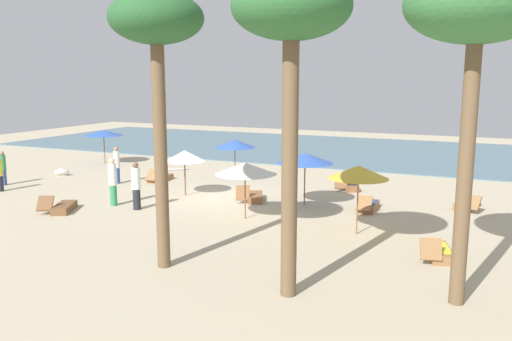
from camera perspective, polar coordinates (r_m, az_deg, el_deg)
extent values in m
plane|color=#BCAD8E|center=(22.73, -5.20, -2.93)|extent=(60.00, 60.00, 0.00)
cube|color=slate|center=(38.21, 7.43, 2.38)|extent=(48.00, 16.00, 0.06)
cylinder|color=brown|center=(17.41, 11.09, -3.30)|extent=(0.05, 0.05, 2.26)
cone|color=gold|center=(17.22, 11.20, -0.16)|extent=(1.97, 1.97, 0.43)
cylinder|color=brown|center=(32.61, -16.33, 2.46)|extent=(0.06, 0.06, 2.00)
cone|color=#3359B2|center=(32.52, -16.41, 3.99)|extent=(2.26, 2.26, 0.34)
cylinder|color=brown|center=(23.01, -7.81, -0.34)|extent=(0.06, 0.06, 1.95)
cone|color=white|center=(22.88, -7.86, 1.60)|extent=(1.77, 1.77, 0.48)
cylinder|color=brown|center=(21.10, 5.37, -1.05)|extent=(0.06, 0.06, 2.08)
cone|color=#3359B2|center=(20.95, 5.41, 1.34)|extent=(2.27, 2.27, 0.40)
cylinder|color=brown|center=(26.31, -2.33, 1.13)|extent=(0.05, 0.05, 2.02)
cone|color=#3359B2|center=(26.19, -2.34, 2.98)|extent=(2.06, 2.06, 0.41)
cylinder|color=brown|center=(19.00, -1.20, -2.31)|extent=(0.05, 0.05, 2.05)
cone|color=silver|center=(18.84, -1.21, 0.23)|extent=(2.21, 2.21, 0.43)
cube|color=olive|center=(20.93, 12.26, -3.87)|extent=(0.64, 1.51, 0.28)
cube|color=olive|center=(20.20, 11.82, -3.54)|extent=(0.58, 0.50, 0.53)
cube|color=#2D4C8C|center=(20.89, 12.27, -3.45)|extent=(0.54, 1.06, 0.03)
cube|color=olive|center=(22.27, 22.16, -3.55)|extent=(1.00, 1.61, 0.28)
cube|color=olive|center=(21.55, 22.66, -3.27)|extent=(0.69, 0.63, 0.52)
cube|color=brown|center=(21.58, -20.32, -3.85)|extent=(1.22, 1.61, 0.28)
cube|color=brown|center=(21.32, -22.15, -3.36)|extent=(0.73, 0.69, 0.53)
cube|color=brown|center=(24.61, 10.29, -1.71)|extent=(1.13, 1.62, 0.28)
cube|color=brown|center=(24.00, 9.31, -1.24)|extent=(0.66, 0.54, 0.61)
cube|color=#26262D|center=(24.58, 10.30, -1.36)|extent=(0.87, 1.17, 0.03)
cube|color=olive|center=(26.59, -10.48, -0.84)|extent=(0.64, 1.52, 0.28)
cube|color=olive|center=(25.97, -11.34, -0.50)|extent=(0.58, 0.50, 0.53)
cube|color=olive|center=(16.07, 19.49, -8.51)|extent=(0.96, 1.60, 0.28)
cube|color=olive|center=(15.35, 18.66, -8.19)|extent=(0.66, 0.56, 0.57)
cube|color=yellow|center=(16.02, 19.52, -7.98)|extent=(0.76, 1.15, 0.03)
cube|color=brown|center=(21.98, -0.09, -2.96)|extent=(1.14, 1.62, 0.28)
cube|color=brown|center=(21.46, -1.46, -2.47)|extent=(0.68, 0.58, 0.59)
cylinder|color=#2D4C8C|center=(26.36, -15.00, -0.55)|extent=(0.31, 0.31, 0.79)
cylinder|color=white|center=(26.23, -15.08, 1.18)|extent=(0.37, 0.37, 0.82)
sphere|color=#A37556|center=(26.16, -15.13, 2.29)|extent=(0.22, 0.22, 0.22)
cylinder|color=#26262D|center=(26.47, -26.27, -1.29)|extent=(0.32, 0.32, 0.72)
cylinder|color=#338C59|center=(21.85, -15.38, -2.64)|extent=(0.38, 0.38, 0.85)
cylinder|color=white|center=(21.68, -15.49, -0.41)|extent=(0.44, 0.44, 0.89)
sphere|color=beige|center=(21.59, -15.56, 1.03)|extent=(0.24, 0.24, 0.24)
cylinder|color=#26262D|center=(20.98, -12.96, -3.10)|extent=(0.38, 0.38, 0.82)
cylinder|color=white|center=(20.81, -13.06, -0.86)|extent=(0.45, 0.45, 0.85)
sphere|color=brown|center=(20.72, -13.11, 0.58)|extent=(0.23, 0.23, 0.23)
cylinder|color=#2D4C8C|center=(27.91, -25.96, -0.72)|extent=(0.32, 0.32, 0.72)
cylinder|color=#338C59|center=(27.79, -26.08, 0.77)|extent=(0.38, 0.38, 0.75)
sphere|color=#A37556|center=(27.73, -26.15, 1.72)|extent=(0.20, 0.20, 0.20)
cylinder|color=brown|center=(11.91, 3.71, 0.31)|extent=(0.38, 0.38, 6.18)
ellipsoid|color=#2D6633|center=(11.83, 3.92, 17.53)|extent=(2.66, 2.66, 1.46)
cylinder|color=brown|center=(13.98, -10.43, 1.66)|extent=(0.35, 0.35, 6.19)
ellipsoid|color=#285B2D|center=(13.92, -10.91, 16.14)|extent=(2.43, 2.43, 1.34)
cylinder|color=brown|center=(12.32, 22.00, -0.24)|extent=(0.34, 0.34, 6.11)
ellipsoid|color=#38753D|center=(12.24, 23.15, 16.51)|extent=(3.03, 3.03, 1.67)
cube|color=silver|center=(29.37, -20.56, -0.53)|extent=(0.48, 0.49, 0.04)
ellipsoid|color=silver|center=(29.34, -20.58, -0.18)|extent=(0.75, 0.78, 0.34)
sphere|color=silver|center=(29.66, -20.56, 0.06)|extent=(0.24, 0.24, 0.24)
ellipsoid|color=silver|center=(29.72, -9.02, 0.15)|extent=(1.70, 1.44, 0.07)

